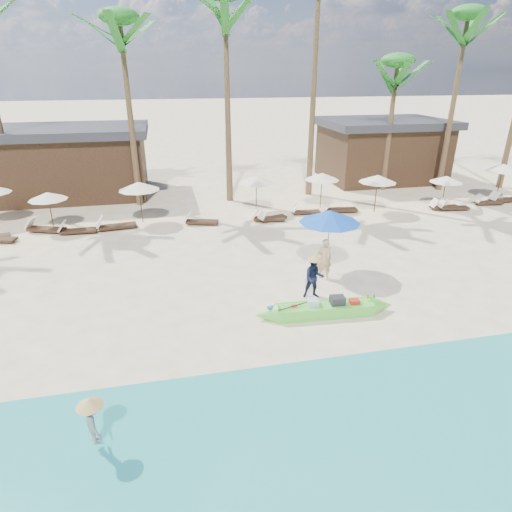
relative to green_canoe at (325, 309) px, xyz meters
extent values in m
plane|color=#F7E0B6|center=(-3.12, 0.27, -0.22)|extent=(240.00, 240.00, 0.00)
cube|color=tan|center=(-3.12, -4.73, -0.22)|extent=(240.00, 4.50, 0.01)
cube|color=#52CB3D|center=(0.00, 0.00, -0.03)|extent=(3.32, 0.90, 0.39)
cube|color=white|center=(0.00, 0.00, -0.01)|extent=(2.85, 0.68, 0.18)
cube|color=#262628|center=(0.41, -0.03, 0.26)|extent=(0.49, 0.39, 0.36)
cube|color=silver|center=(-0.41, 0.08, 0.23)|extent=(0.38, 0.33, 0.29)
cube|color=red|center=(0.98, -0.12, 0.19)|extent=(0.33, 0.28, 0.23)
cylinder|color=red|center=(-1.03, 0.12, 0.13)|extent=(0.23, 0.23, 0.09)
cylinder|color=#262628|center=(-1.30, 0.03, 0.12)|extent=(0.21, 0.21, 0.08)
sphere|color=tan|center=(-1.60, 0.11, 0.17)|extent=(0.19, 0.19, 0.19)
cylinder|color=#FFF520|center=(1.50, -0.02, 0.17)|extent=(0.14, 0.14, 0.19)
cylinder|color=#FFF520|center=(1.71, -0.03, 0.17)|extent=(0.14, 0.14, 0.19)
imported|color=tan|center=(0.94, 2.68, 0.59)|extent=(0.65, 0.49, 1.63)
imported|color=#121833|center=(0.03, 1.26, 0.54)|extent=(0.83, 0.70, 1.53)
imported|color=gray|center=(-6.72, -4.16, 0.47)|extent=(0.63, 0.77, 1.04)
cylinder|color=#99999E|center=(1.27, 3.23, 1.02)|extent=(0.05, 0.05, 2.50)
cone|color=#134AB8|center=(1.27, 3.23, 2.10)|extent=(2.39, 2.39, 0.49)
cylinder|color=#3A2618|center=(-10.65, 10.90, 0.72)|extent=(0.05, 0.05, 1.88)
cone|color=beige|center=(-10.65, 10.90, 1.52)|extent=(1.88, 1.88, 0.38)
cube|color=#3A2618|center=(-10.89, 10.46, -0.06)|extent=(1.94, 1.19, 0.13)
cube|color=beige|center=(-11.66, 10.73, 0.27)|extent=(0.59, 0.70, 0.54)
cube|color=#3A2618|center=(-9.27, 9.92, -0.07)|extent=(1.74, 0.59, 0.12)
cube|color=beige|center=(-10.03, 9.94, 0.23)|extent=(0.40, 0.57, 0.51)
cylinder|color=#3A2618|center=(-6.21, 11.04, 0.84)|extent=(0.05, 0.05, 2.14)
cone|color=beige|center=(-6.21, 11.04, 1.76)|extent=(2.14, 2.14, 0.43)
cube|color=#3A2618|center=(-7.43, 10.19, -0.06)|extent=(1.93, 0.85, 0.13)
cube|color=beige|center=(-8.25, 10.08, 0.27)|extent=(0.50, 0.65, 0.54)
cylinder|color=#3A2618|center=(0.15, 11.61, 0.79)|extent=(0.05, 0.05, 2.02)
cone|color=beige|center=(0.15, 11.61, 1.66)|extent=(2.02, 2.02, 0.40)
cube|color=#3A2618|center=(-3.12, 10.02, -0.08)|extent=(1.77, 0.95, 0.12)
cube|color=beige|center=(-3.84, 10.21, 0.22)|extent=(0.50, 0.62, 0.49)
cube|color=#3A2618|center=(0.48, 9.81, -0.08)|extent=(1.76, 0.87, 0.12)
cube|color=beige|center=(-0.25, 9.96, 0.22)|extent=(0.48, 0.61, 0.49)
cylinder|color=#3A2618|center=(4.05, 11.61, 0.78)|extent=(0.05, 0.05, 2.01)
cone|color=beige|center=(4.05, 11.61, 1.65)|extent=(2.01, 2.01, 0.40)
cube|color=#3A2618|center=(0.71, 9.87, -0.09)|extent=(1.62, 0.96, 0.11)
cube|color=beige|center=(0.06, 9.66, 0.18)|extent=(0.49, 0.58, 0.45)
cube|color=#3A2618|center=(2.85, 10.56, -0.09)|extent=(1.57, 0.61, 0.11)
cube|color=beige|center=(2.17, 10.61, 0.18)|extent=(0.38, 0.52, 0.45)
cylinder|color=#3A2618|center=(6.79, 10.14, 0.82)|extent=(0.05, 0.05, 2.09)
cone|color=beige|center=(6.79, 10.14, 1.72)|extent=(2.09, 2.09, 0.42)
cube|color=#3A2618|center=(4.88, 10.46, -0.06)|extent=(1.90, 0.80, 0.13)
cube|color=beige|center=(4.07, 10.55, 0.26)|extent=(0.48, 0.64, 0.54)
cylinder|color=#3A2618|center=(11.12, 10.11, 0.70)|extent=(0.05, 0.05, 1.84)
cone|color=beige|center=(11.12, 10.11, 1.49)|extent=(1.84, 1.84, 0.37)
cube|color=#3A2618|center=(11.06, 9.72, -0.08)|extent=(1.68, 0.63, 0.12)
cube|color=beige|center=(10.34, 9.77, 0.21)|extent=(0.40, 0.56, 0.48)
cube|color=#3A2618|center=(11.48, 9.49, -0.07)|extent=(1.76, 0.79, 0.12)
cube|color=beige|center=(10.74, 9.60, 0.23)|extent=(0.46, 0.60, 0.50)
cylinder|color=#3A2618|center=(15.53, 10.95, 0.87)|extent=(0.05, 0.05, 2.19)
cone|color=beige|center=(15.53, 10.95, 1.81)|extent=(2.19, 2.19, 0.44)
cube|color=#3A2618|center=(14.25, 10.00, -0.08)|extent=(1.68, 0.71, 0.11)
cube|color=beige|center=(13.54, 10.09, 0.21)|extent=(0.42, 0.56, 0.47)
cube|color=#3A2618|center=(15.54, 10.30, -0.07)|extent=(1.82, 0.67, 0.13)
cube|color=beige|center=(14.75, 10.26, 0.25)|extent=(0.43, 0.60, 0.52)
cone|color=brown|center=(-6.48, 14.54, 4.81)|extent=(0.40, 0.40, 10.08)
ellipsoid|color=#1C6D1B|center=(-6.48, 14.54, 9.85)|extent=(2.08, 2.08, 0.88)
cone|color=brown|center=(-0.97, 14.28, 5.40)|extent=(0.40, 0.40, 11.26)
cone|color=brown|center=(4.33, 14.65, 6.36)|extent=(0.40, 0.40, 13.16)
cone|color=brown|center=(9.72, 14.79, 3.81)|extent=(0.40, 0.40, 8.07)
ellipsoid|color=#1C6D1B|center=(9.72, 14.79, 7.85)|extent=(2.08, 2.08, 0.88)
cone|color=brown|center=(13.45, 13.95, 5.09)|extent=(0.40, 0.40, 10.64)
ellipsoid|color=#1C6D1B|center=(13.45, 13.95, 10.41)|extent=(2.08, 2.08, 0.88)
cube|color=#3A2618|center=(-11.12, 17.77, 1.68)|extent=(10.00, 6.00, 3.80)
cube|color=#2D2D33|center=(-11.12, 17.77, 3.83)|extent=(10.80, 6.60, 0.50)
cube|color=#3A2618|center=(10.88, 17.77, 1.68)|extent=(8.00, 6.00, 3.80)
cube|color=#2D2D33|center=(10.88, 17.77, 3.83)|extent=(8.80, 6.60, 0.50)
camera|label=1|loc=(-4.79, -11.55, 7.27)|focal=30.00mm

